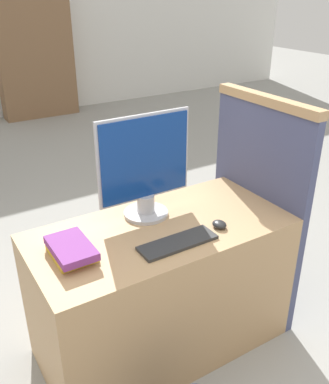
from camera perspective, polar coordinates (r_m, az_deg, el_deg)
The scene contains 8 objects.
ground_plane at distance 2.46m, azimuth 4.01°, elevation -23.87°, with size 20.00×20.00×0.00m, color #9E9E99.
desk at distance 2.38m, azimuth -0.39°, elevation -12.75°, with size 1.33×0.66×0.77m.
carrel_divider at distance 2.61m, azimuth 12.16°, elevation -1.85°, with size 0.07×0.74×1.35m.
monitor at distance 2.16m, azimuth -2.72°, elevation 3.21°, with size 0.52×0.24×0.55m.
keyboard at distance 2.03m, azimuth 1.79°, elevation -6.77°, with size 0.39×0.13×0.02m.
mouse at distance 2.17m, azimuth 7.33°, elevation -4.30°, with size 0.07×0.08×0.03m.
book_stack at distance 1.97m, azimuth -12.30°, elevation -7.55°, with size 0.18×0.27×0.07m.
bookshelf_far at distance 6.98m, azimuth -16.88°, elevation 16.76°, with size 1.12×0.32×1.76m.
Camera 1 is at (-0.97, -1.26, 1.88)m, focal length 40.00 mm.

